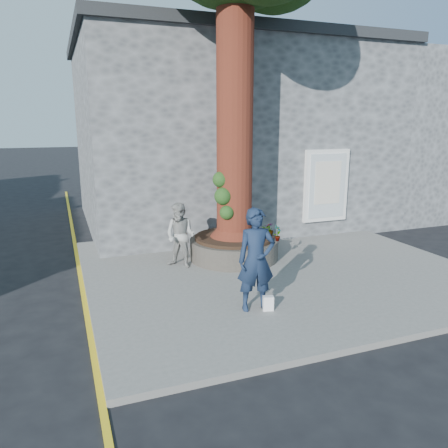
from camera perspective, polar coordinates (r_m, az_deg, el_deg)
name	(u,v)px	position (r m, az deg, el deg)	size (l,w,h in m)	color
ground	(234,294)	(9.52, 1.37, -9.08)	(120.00, 120.00, 0.00)	black
pavement	(275,269)	(10.95, 6.71, -5.81)	(9.00, 8.00, 0.12)	slate
yellow_line	(84,296)	(9.84, -17.86, -8.97)	(0.10, 30.00, 0.01)	yellow
stone_shop	(224,134)	(16.43, 0.03, 11.65)	(10.30, 8.30, 6.30)	#4D5052
neighbour_shop	(397,136)	(20.68, 21.61, 10.64)	(6.00, 8.00, 6.00)	#4D5052
planter	(234,247)	(11.42, 1.32, -3.05)	(2.30, 2.30, 0.60)	black
man	(256,260)	(8.18, 4.22, -4.70)	(0.72, 0.47, 1.97)	#15233C
woman	(180,235)	(10.66, -5.72, -1.50)	(0.77, 0.60, 1.59)	#9E9D97
shopping_bag	(268,303)	(8.44, 5.79, -10.26)	(0.20, 0.12, 0.28)	white
plant_a	(278,233)	(10.88, 7.01, -1.17)	(0.22, 0.15, 0.41)	gray
plant_b	(237,226)	(11.68, 1.77, -0.22)	(0.20, 0.19, 0.36)	gray
plant_c	(270,229)	(11.34, 5.97, -0.72)	(0.20, 0.20, 0.35)	gray
plant_d	(267,230)	(11.48, 5.62, -0.74)	(0.24, 0.22, 0.27)	gray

